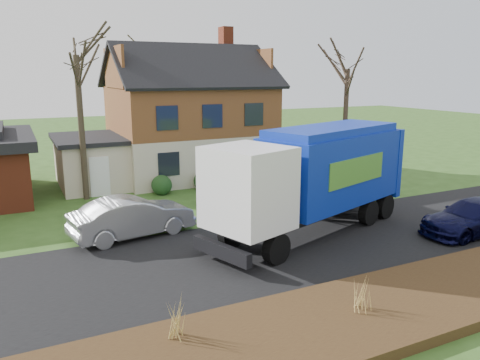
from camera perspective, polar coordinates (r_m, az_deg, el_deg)
name	(u,v)px	position (r m, az deg, el deg)	size (l,w,h in m)	color
ground	(271,251)	(17.25, 3.86, -8.62)	(120.00, 120.00, 0.00)	#2F4F1A
road	(271,251)	(17.24, 3.86, -8.58)	(80.00, 7.00, 0.02)	black
mulch_verge	(371,312)	(13.28, 15.71, -15.26)	(80.00, 3.50, 0.30)	#311C10
main_house	(182,111)	(29.48, -7.10, 8.32)	(12.95, 8.95, 9.26)	beige
garbage_truck	(316,173)	(18.81, 9.24, 0.82)	(10.19, 5.66, 4.23)	black
silver_sedan	(133,217)	(18.92, -12.94, -4.41)	(1.69, 4.83, 1.59)	#A7AAAF
navy_wagon	(473,217)	(21.02, 26.58, -4.05)	(1.92, 4.72, 1.37)	black
tree_front_west	(74,32)	(24.64, -19.57, 16.63)	(3.36, 3.36, 9.99)	#3A3023
tree_front_east	(349,51)	(30.39, 13.11, 15.06)	(3.39, 3.39, 9.41)	#3E2F25
tree_back	(153,44)	(38.34, -10.55, 15.99)	(3.24, 3.24, 10.26)	#473D2A
grass_clump_west	(176,320)	(11.26, -7.87, -16.55)	(0.37, 0.31, 0.99)	tan
grass_clump_mid	(362,295)	(12.77, 14.67, -13.36)	(0.32, 0.27, 0.90)	tan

